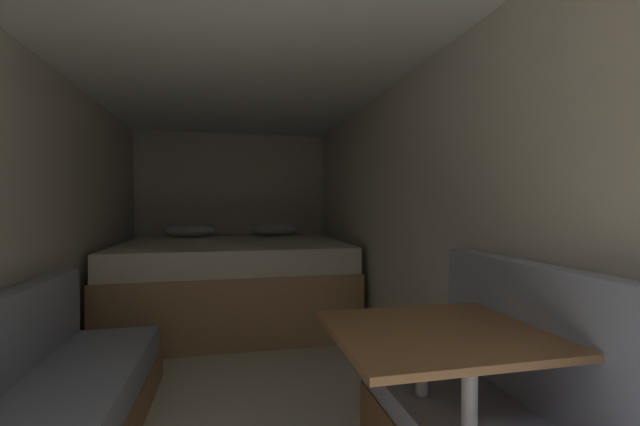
% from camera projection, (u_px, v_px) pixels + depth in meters
% --- Properties ---
extents(ground_plane, '(7.21, 7.21, 0.00)m').
position_uv_depth(ground_plane, '(236.00, 395.00, 2.52)').
color(ground_plane, beige).
extents(wall_back, '(2.42, 0.05, 2.10)m').
position_uv_depth(wall_back, '(233.00, 217.00, 5.07)').
color(wall_back, beige).
rests_on(wall_back, ground).
extents(wall_left, '(0.05, 5.21, 2.10)m').
position_uv_depth(wall_left, '(20.00, 232.00, 2.24)').
color(wall_left, beige).
rests_on(wall_left, ground).
extents(wall_right, '(0.05, 5.21, 2.10)m').
position_uv_depth(wall_right, '(411.00, 227.00, 2.76)').
color(wall_right, beige).
rests_on(wall_right, ground).
extents(ceiling_slab, '(2.42, 5.21, 0.05)m').
position_uv_depth(ceiling_slab, '(235.00, 56.00, 2.48)').
color(ceiling_slab, white).
rests_on(ceiling_slab, wall_left).
extents(bed, '(2.20, 1.82, 0.97)m').
position_uv_depth(bed, '(234.00, 281.00, 4.13)').
color(bed, tan).
rests_on(bed, ground).
extents(dinette_table, '(0.78, 0.64, 0.76)m').
position_uv_depth(dinette_table, '(443.00, 357.00, 1.42)').
color(dinette_table, brown).
rests_on(dinette_table, ground).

